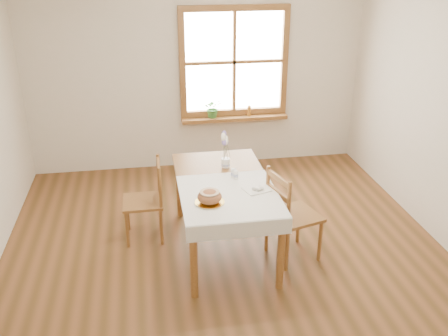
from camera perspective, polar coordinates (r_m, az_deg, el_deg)
The scene contains 18 objects.
ground at distance 5.01m, azimuth 0.58°, elevation -10.83°, with size 5.00×5.00×0.00m, color brown.
room_walls at distance 4.27m, azimuth 0.67°, elevation 8.28°, with size 4.60×5.10×2.65m.
window at distance 6.78m, azimuth 1.16°, elevation 12.03°, with size 1.46×0.08×1.46m.
window_sill at distance 6.91m, azimuth 1.21°, elevation 5.74°, with size 1.46×0.20×0.05m.
dining_table at distance 4.93m, azimuth 0.00°, elevation -2.49°, with size 0.90×1.60×0.75m.
table_linen at distance 4.62m, azimuth 0.63°, elevation -3.17°, with size 0.91×0.99×0.01m, color white.
chair_left at distance 5.28m, azimuth -9.28°, elevation -3.68°, with size 0.41×0.43×0.87m, color olive, non-canonical shape.
chair_right at distance 4.93m, azimuth 8.05°, elevation -5.24°, with size 0.44×0.46×0.95m, color olive, non-canonical shape.
bread_plate at distance 4.47m, azimuth -1.65°, elevation -3.95°, with size 0.26×0.26×0.01m, color white.
bread_loaf at distance 4.44m, azimuth -1.66°, elevation -3.19°, with size 0.22×0.22×0.12m, color #A5633A.
egg_napkin at distance 4.72m, azimuth 3.73°, elevation -2.45°, with size 0.23×0.19×0.01m, color white.
eggs at distance 4.71m, azimuth 3.73°, elevation -2.18°, with size 0.18×0.16×0.04m, color silver, non-canonical shape.
salt_shaker at distance 4.91m, azimuth 1.35°, elevation -0.75°, with size 0.05×0.05×0.09m, color white.
pepper_shaker at distance 4.93m, azimuth 1.11°, elevation -0.56°, with size 0.06×0.06×0.10m, color white.
flower_vase at distance 5.18m, azimuth 0.18°, elevation 0.52°, with size 0.09×0.09×0.10m, color white.
lavender_bouquet at distance 5.10m, azimuth 0.18°, elevation 2.50°, with size 0.15×0.15×0.29m, color #7560AB, non-canonical shape.
potted_plant at distance 6.83m, azimuth -1.25°, elevation 6.62°, with size 0.24×0.26×0.20m, color #36722D.
amber_bottle at distance 6.92m, azimuth 2.90°, elevation 6.60°, with size 0.05×0.05×0.15m, color #A9661F.
Camera 1 is at (-0.73, -4.04, 2.88)m, focal length 40.00 mm.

